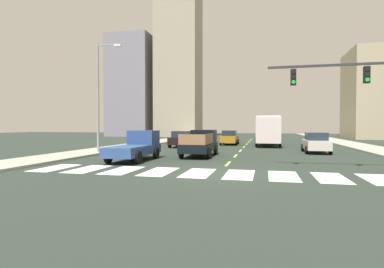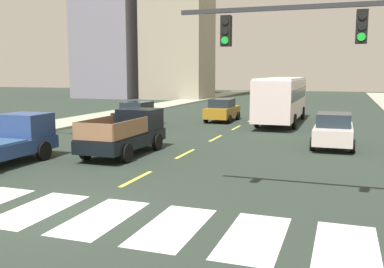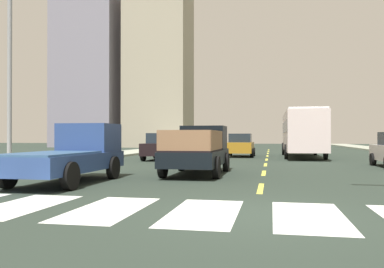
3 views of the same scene
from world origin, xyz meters
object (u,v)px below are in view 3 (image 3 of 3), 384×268
(pickup_stakebed, at_px, (199,150))
(sedan_far, at_px, (241,145))
(streetlight_left, at_px, (13,58))
(pickup_dark, at_px, (73,154))
(city_bus, at_px, (302,130))
(sedan_near_right, at_px, (163,147))

(pickup_stakebed, xyz_separation_m, sedan_far, (0.63, 14.20, -0.08))
(pickup_stakebed, bearing_deg, streetlight_left, -178.73)
(sedan_far, bearing_deg, streetlight_left, -124.39)
(pickup_dark, distance_m, city_bus, 20.04)
(pickup_dark, distance_m, sedan_far, 18.43)
(pickup_dark, distance_m, streetlight_left, 7.23)
(sedan_far, relative_size, streetlight_left, 0.49)
(pickup_dark, height_order, sedan_near_right, pickup_dark)
(pickup_dark, distance_m, sedan_near_right, 12.81)
(city_bus, bearing_deg, pickup_stakebed, -111.06)
(pickup_stakebed, xyz_separation_m, pickup_dark, (-3.59, -3.75, -0.02))
(sedan_near_right, bearing_deg, city_bus, 28.21)
(pickup_dark, bearing_deg, city_bus, 64.17)
(city_bus, bearing_deg, sedan_near_right, -151.47)
(city_bus, relative_size, streetlight_left, 1.20)
(sedan_near_right, distance_m, sedan_far, 6.91)
(city_bus, bearing_deg, sedan_far, 179.76)
(city_bus, relative_size, sedan_near_right, 2.45)
(sedan_near_right, relative_size, sedan_far, 1.00)
(pickup_stakebed, height_order, city_bus, city_bus)
(pickup_dark, xyz_separation_m, sedan_near_right, (-0.40, 12.80, -0.06))
(pickup_dark, height_order, city_bus, city_bus)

